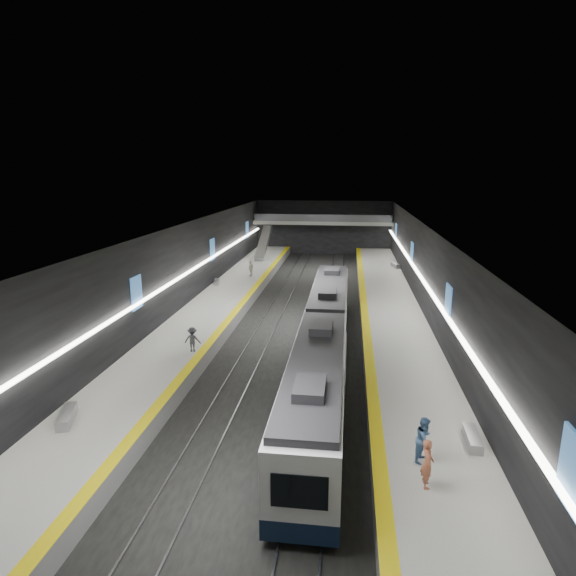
# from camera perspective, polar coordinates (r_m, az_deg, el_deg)

# --- Properties ---
(ground) EXTENTS (70.00, 70.00, 0.00)m
(ground) POSITION_cam_1_polar(r_m,az_deg,el_deg) (39.27, 1.29, -4.52)
(ground) COLOR black
(ground) RESTS_ON ground
(ceiling) EXTENTS (20.00, 70.00, 0.04)m
(ceiling) POSITION_cam_1_polar(r_m,az_deg,el_deg) (37.54, 1.36, 7.16)
(ceiling) COLOR beige
(ceiling) RESTS_ON wall_left
(wall_left) EXTENTS (0.04, 70.00, 8.00)m
(wall_left) POSITION_cam_1_polar(r_m,az_deg,el_deg) (40.45, -12.91, 1.54)
(wall_left) COLOR black
(wall_left) RESTS_ON ground
(wall_right) EXTENTS (0.04, 70.00, 8.00)m
(wall_right) POSITION_cam_1_polar(r_m,az_deg,el_deg) (38.52, 16.29, 0.73)
(wall_right) COLOR black
(wall_right) RESTS_ON ground
(wall_back) EXTENTS (20.00, 0.04, 8.00)m
(wall_back) POSITION_cam_1_polar(r_m,az_deg,el_deg) (72.68, 4.21, 7.14)
(wall_back) COLOR black
(wall_back) RESTS_ON ground
(platform_left) EXTENTS (5.00, 70.00, 1.00)m
(platform_left) POSITION_cam_1_polar(r_m,az_deg,el_deg) (40.54, -9.32, -3.37)
(platform_left) COLOR slate
(platform_left) RESTS_ON ground
(tile_surface_left) EXTENTS (5.00, 70.00, 0.02)m
(tile_surface_left) POSITION_cam_1_polar(r_m,az_deg,el_deg) (40.40, -9.35, -2.68)
(tile_surface_left) COLOR #A8A8A3
(tile_surface_left) RESTS_ON platform_left
(tactile_strip_left) EXTENTS (0.60, 70.00, 0.02)m
(tactile_strip_left) POSITION_cam_1_polar(r_m,az_deg,el_deg) (39.83, -6.31, -2.80)
(tactile_strip_left) COLOR yellow
(tactile_strip_left) RESTS_ON platform_left
(platform_right) EXTENTS (5.00, 70.00, 1.00)m
(platform_right) POSITION_cam_1_polar(r_m,az_deg,el_deg) (39.10, 12.32, -4.15)
(platform_right) COLOR slate
(platform_right) RESTS_ON ground
(tile_surface_right) EXTENTS (5.00, 70.00, 0.02)m
(tile_surface_right) POSITION_cam_1_polar(r_m,az_deg,el_deg) (38.95, 12.36, -3.44)
(tile_surface_right) COLOR #A8A8A3
(tile_surface_right) RESTS_ON platform_right
(tactile_strip_right) EXTENTS (0.60, 70.00, 0.02)m
(tactile_strip_right) POSITION_cam_1_polar(r_m,az_deg,el_deg) (38.80, 9.12, -3.34)
(tactile_strip_right) COLOR yellow
(tactile_strip_right) RESTS_ON platform_right
(rails) EXTENTS (6.52, 70.00, 0.12)m
(rails) POSITION_cam_1_polar(r_m,az_deg,el_deg) (39.25, 1.30, -4.44)
(rails) COLOR gray
(rails) RESTS_ON ground
(train) EXTENTS (2.69, 30.04, 3.60)m
(train) POSITION_cam_1_polar(r_m,az_deg,el_deg) (30.06, 4.32, -5.95)
(train) COLOR #0E1D36
(train) RESTS_ON ground
(ad_posters) EXTENTS (19.94, 53.50, 2.20)m
(ad_posters) POSITION_cam_1_polar(r_m,az_deg,el_deg) (39.08, 1.48, 2.22)
(ad_posters) COLOR #3A6DAE
(ad_posters) RESTS_ON wall_left
(cove_light_left) EXTENTS (0.25, 68.60, 0.12)m
(cove_light_left) POSITION_cam_1_polar(r_m,az_deg,el_deg) (40.42, -12.63, 1.26)
(cove_light_left) COLOR white
(cove_light_left) RESTS_ON wall_left
(cove_light_right) EXTENTS (0.25, 68.60, 0.12)m
(cove_light_right) POSITION_cam_1_polar(r_m,az_deg,el_deg) (38.53, 15.98, 0.45)
(cove_light_right) COLOR white
(cove_light_right) RESTS_ON wall_right
(mezzanine_bridge) EXTENTS (20.00, 3.00, 1.50)m
(mezzanine_bridge) POSITION_cam_1_polar(r_m,az_deg,el_deg) (70.51, 4.13, 7.79)
(mezzanine_bridge) COLOR gray
(mezzanine_bridge) RESTS_ON wall_left
(escalator) EXTENTS (1.20, 7.50, 3.92)m
(escalator) POSITION_cam_1_polar(r_m,az_deg,el_deg) (64.79, -2.91, 5.38)
(escalator) COLOR #99999E
(escalator) RESTS_ON platform_left
(bench_left_near) EXTENTS (1.22, 2.13, 0.50)m
(bench_left_near) POSITION_cam_1_polar(r_m,az_deg,el_deg) (25.14, -24.74, -13.69)
(bench_left_near) COLOR #99999E
(bench_left_near) RESTS_ON platform_left
(bench_left_far) EXTENTS (0.81, 1.75, 0.41)m
(bench_left_far) POSITION_cam_1_polar(r_m,az_deg,el_deg) (49.79, -8.47, 0.71)
(bench_left_far) COLOR #99999E
(bench_left_far) RESTS_ON platform_left
(bench_right_near) EXTENTS (0.60, 1.94, 0.47)m
(bench_right_near) POSITION_cam_1_polar(r_m,az_deg,el_deg) (22.77, 21.01, -16.33)
(bench_right_near) COLOR #99999E
(bench_right_near) RESTS_ON platform_right
(bench_right_far) EXTENTS (1.03, 2.12, 0.50)m
(bench_right_far) POSITION_cam_1_polar(r_m,az_deg,el_deg) (59.13, 12.63, 2.63)
(bench_right_far) COLOR #99999E
(bench_right_far) RESTS_ON platform_right
(passenger_right_a) EXTENTS (0.45, 0.69, 1.88)m
(passenger_right_a) POSITION_cam_1_polar(r_m,az_deg,el_deg) (19.28, 16.18, -19.37)
(passenger_right_a) COLOR #B76344
(passenger_right_a) RESTS_ON platform_right
(passenger_right_b) EXTENTS (1.04, 1.13, 1.86)m
(passenger_right_b) POSITION_cam_1_polar(r_m,az_deg,el_deg) (20.69, 15.88, -16.91)
(passenger_right_b) COLOR #456996
(passenger_right_b) RESTS_ON platform_right
(passenger_left_a) EXTENTS (0.65, 1.07, 1.70)m
(passenger_left_a) POSITION_cam_1_polar(r_m,az_deg,el_deg) (52.91, -4.43, 2.30)
(passenger_left_a) COLOR beige
(passenger_left_a) RESTS_ON platform_left
(passenger_left_b) EXTENTS (1.06, 0.62, 1.62)m
(passenger_left_b) POSITION_cam_1_polar(r_m,az_deg,el_deg) (31.44, -11.25, -6.03)
(passenger_left_b) COLOR #414249
(passenger_left_b) RESTS_ON platform_left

